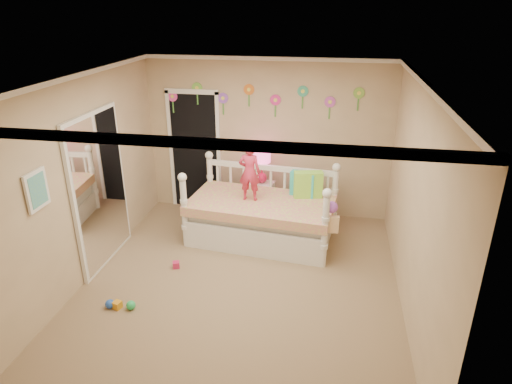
% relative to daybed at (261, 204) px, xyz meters
% --- Properties ---
extents(floor, '(4.00, 4.50, 0.01)m').
position_rel_daybed_xyz_m(floor, '(-0.07, -1.23, -0.59)').
color(floor, '#7F684C').
rests_on(floor, ground).
extents(ceiling, '(4.00, 4.50, 0.01)m').
position_rel_daybed_xyz_m(ceiling, '(-0.07, -1.23, 2.01)').
color(ceiling, white).
rests_on(ceiling, floor).
extents(back_wall, '(4.00, 0.01, 2.60)m').
position_rel_daybed_xyz_m(back_wall, '(-0.07, 1.02, 0.71)').
color(back_wall, tan).
rests_on(back_wall, floor).
extents(left_wall, '(0.01, 4.50, 2.60)m').
position_rel_daybed_xyz_m(left_wall, '(-2.07, -1.23, 0.71)').
color(left_wall, tan).
rests_on(left_wall, floor).
extents(right_wall, '(0.01, 4.50, 2.60)m').
position_rel_daybed_xyz_m(right_wall, '(1.93, -1.23, 0.71)').
color(right_wall, tan).
rests_on(right_wall, floor).
extents(crown_molding, '(4.00, 4.50, 0.06)m').
position_rel_daybed_xyz_m(crown_molding, '(-0.07, -1.23, 1.98)').
color(crown_molding, white).
rests_on(crown_molding, ceiling).
extents(daybed, '(2.27, 1.39, 1.17)m').
position_rel_daybed_xyz_m(daybed, '(0.00, 0.00, 0.00)').
color(daybed, white).
rests_on(daybed, floor).
extents(pillow_turquoise, '(0.40, 0.23, 0.38)m').
position_rel_daybed_xyz_m(pillow_turquoise, '(0.58, 0.27, 0.25)').
color(pillow_turquoise, teal).
rests_on(pillow_turquoise, daybed).
extents(pillow_lime, '(0.45, 0.24, 0.40)m').
position_rel_daybed_xyz_m(pillow_lime, '(0.67, 0.24, 0.27)').
color(pillow_lime, '#94E144').
rests_on(pillow_lime, daybed).
extents(child, '(0.32, 0.21, 0.87)m').
position_rel_daybed_xyz_m(child, '(-0.18, -0.01, 0.50)').
color(child, '#D53051').
rests_on(child, daybed).
extents(nightstand, '(0.42, 0.34, 0.64)m').
position_rel_daybed_xyz_m(nightstand, '(-0.12, 0.72, -0.27)').
color(nightstand, white).
rests_on(nightstand, floor).
extents(table_lamp, '(0.28, 0.28, 0.62)m').
position_rel_daybed_xyz_m(table_lamp, '(-0.12, 0.72, 0.47)').
color(table_lamp, '#DE1D4F').
rests_on(table_lamp, nightstand).
extents(closet_doorway, '(0.90, 0.04, 2.07)m').
position_rel_daybed_xyz_m(closet_doorway, '(-1.32, 1.00, 0.45)').
color(closet_doorway, black).
rests_on(closet_doorway, back_wall).
extents(flower_decals, '(3.40, 0.02, 0.50)m').
position_rel_daybed_xyz_m(flower_decals, '(-0.16, 1.00, 1.35)').
color(flower_decals, '#B2668C').
rests_on(flower_decals, back_wall).
extents(mirror_closet, '(0.07, 1.30, 2.10)m').
position_rel_daybed_xyz_m(mirror_closet, '(-2.03, -0.93, 0.46)').
color(mirror_closet, white).
rests_on(mirror_closet, left_wall).
extents(wall_picture, '(0.05, 0.34, 0.42)m').
position_rel_daybed_xyz_m(wall_picture, '(-2.04, -2.13, 0.96)').
color(wall_picture, white).
rests_on(wall_picture, left_wall).
extents(hanging_bag, '(0.20, 0.16, 0.36)m').
position_rel_daybed_xyz_m(hanging_bag, '(1.03, -0.55, 0.13)').
color(hanging_bag, beige).
rests_on(hanging_bag, daybed).
extents(toy_scatter, '(1.16, 1.48, 0.11)m').
position_rel_daybed_xyz_m(toy_scatter, '(-1.13, -1.42, -0.53)').
color(toy_scatter, '#996666').
rests_on(toy_scatter, floor).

